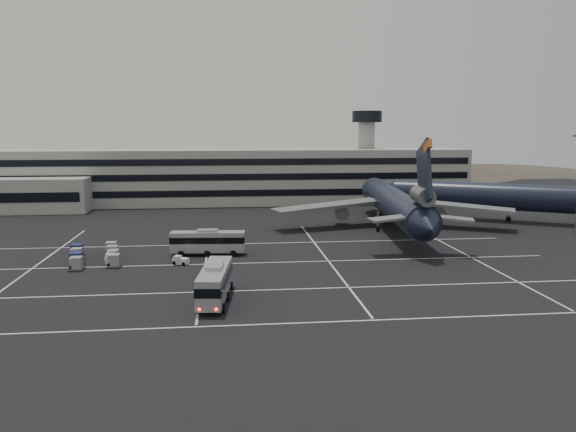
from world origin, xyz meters
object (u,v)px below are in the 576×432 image
Objects in this scene: tug_a at (111,259)px; uld_cluster at (95,255)px; trijet_main at (394,203)px; bus_far at (208,241)px; bus_near at (215,281)px.

tug_a is 0.20× the size of uld_cluster.
trijet_main is at bearing 21.61° from uld_cluster.
tug_a is at bearing -29.97° from uld_cluster.
tug_a is at bearing 109.99° from bus_far.
tug_a is 2.99m from uld_cluster.
trijet_main is 4.71× the size of bus_near.
uld_cluster is at bearing 136.65° from bus_near.
trijet_main reaches higher than bus_near.
bus_far is at bearing 100.08° from bus_near.
trijet_main reaches higher than tug_a.
uld_cluster is (-51.20, -20.28, -4.34)m from trijet_main.
trijet_main is 5.00× the size of bus_far.
trijet_main is 53.46m from tug_a.
trijet_main is at bearing -58.74° from bus_far.
uld_cluster is (-17.97, 21.16, -1.41)m from bus_near.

